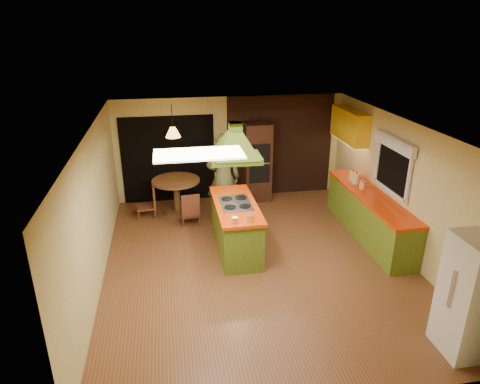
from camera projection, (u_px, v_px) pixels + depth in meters
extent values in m
plane|color=brown|center=(257.00, 261.00, 7.92)|extent=(6.50, 6.50, 0.00)
plane|color=beige|center=(230.00, 148.00, 10.42)|extent=(5.50, 0.00, 5.50)
plane|color=beige|center=(325.00, 318.00, 4.48)|extent=(5.50, 0.00, 5.50)
plane|color=beige|center=(95.00, 210.00, 7.01)|extent=(0.00, 6.50, 6.50)
plane|color=beige|center=(404.00, 189.00, 7.89)|extent=(0.00, 6.50, 6.50)
plane|color=silver|center=(260.00, 129.00, 6.98)|extent=(6.50, 6.50, 0.00)
cube|color=#381E14|center=(280.00, 146.00, 10.60)|extent=(2.64, 0.03, 2.50)
cube|color=black|center=(168.00, 159.00, 10.23)|extent=(2.20, 0.03, 2.10)
cube|color=olive|center=(369.00, 217.00, 8.70)|extent=(0.58, 3.00, 0.86)
cube|color=#E53807|center=(372.00, 196.00, 8.53)|extent=(0.62, 3.05, 0.06)
cube|color=yellow|center=(350.00, 125.00, 9.61)|extent=(0.34, 1.40, 0.70)
cube|color=black|center=(394.00, 167.00, 8.14)|extent=(0.03, 1.16, 0.96)
cube|color=white|center=(395.00, 143.00, 7.96)|extent=(0.10, 1.35, 0.22)
cube|color=white|center=(199.00, 154.00, 5.71)|extent=(1.20, 0.60, 0.03)
cube|color=#59761D|center=(236.00, 228.00, 8.18)|extent=(0.72, 1.85, 0.90)
cube|color=#D63A07|center=(236.00, 205.00, 8.00)|extent=(0.78, 1.93, 0.06)
cube|color=silver|center=(236.00, 203.00, 7.99)|extent=(0.56, 0.81, 0.02)
cube|color=#516E1B|center=(235.00, 158.00, 7.66)|extent=(0.92, 0.68, 0.11)
pyramid|color=#516E1B|center=(235.00, 131.00, 7.47)|extent=(0.92, 0.68, 0.45)
cube|color=#516E1B|center=(235.00, 127.00, 7.44)|extent=(0.22, 0.22, 0.15)
imported|color=#4B4C28|center=(223.00, 178.00, 9.17)|extent=(0.73, 0.49, 1.99)
cube|color=white|center=(475.00, 296.00, 5.51)|extent=(0.70, 0.66, 1.69)
cube|color=#442316|center=(257.00, 162.00, 10.35)|extent=(0.64, 0.59, 1.92)
cube|color=black|center=(260.00, 154.00, 9.97)|extent=(0.49, 0.02, 0.45)
cube|color=black|center=(259.00, 174.00, 10.15)|extent=(0.49, 0.02, 0.45)
cylinder|color=brown|center=(176.00, 181.00, 9.65)|extent=(1.08, 1.08, 0.05)
cylinder|color=brown|center=(177.00, 196.00, 9.79)|extent=(0.14, 0.14, 0.76)
cylinder|color=brown|center=(178.00, 211.00, 9.93)|extent=(0.61, 0.61, 0.05)
cone|color=#FF9E3F|center=(173.00, 132.00, 9.23)|extent=(0.39, 0.39, 0.21)
cylinder|color=#FFF3CD|center=(356.00, 178.00, 9.07)|extent=(0.21, 0.21, 0.23)
cylinder|color=#F7E7C6|center=(353.00, 176.00, 9.23)|extent=(0.19, 0.19, 0.21)
cylinder|color=beige|center=(363.00, 185.00, 8.78)|extent=(0.17, 0.17, 0.17)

